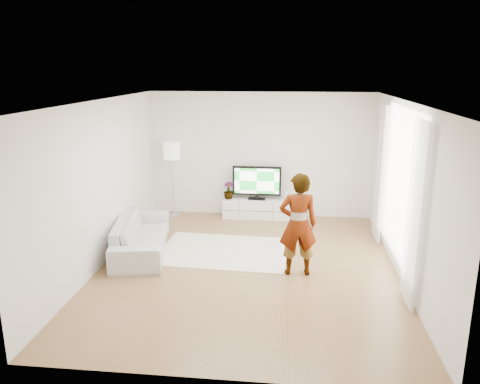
# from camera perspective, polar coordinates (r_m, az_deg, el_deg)

# --- Properties ---
(floor) EXTENTS (6.00, 6.00, 0.00)m
(floor) POSITION_cam_1_polar(r_m,az_deg,el_deg) (8.11, 0.94, -9.16)
(floor) COLOR #A07248
(floor) RESTS_ON ground
(ceiling) EXTENTS (6.00, 6.00, 0.00)m
(ceiling) POSITION_cam_1_polar(r_m,az_deg,el_deg) (7.42, 1.04, 10.99)
(ceiling) COLOR white
(ceiling) RESTS_ON wall_back
(wall_left) EXTENTS (0.02, 6.00, 2.80)m
(wall_left) POSITION_cam_1_polar(r_m,az_deg,el_deg) (8.25, -16.57, 0.92)
(wall_left) COLOR silver
(wall_left) RESTS_ON floor
(wall_right) EXTENTS (0.02, 6.00, 2.80)m
(wall_right) POSITION_cam_1_polar(r_m,az_deg,el_deg) (7.83, 19.52, -0.06)
(wall_right) COLOR silver
(wall_right) RESTS_ON floor
(wall_back) EXTENTS (5.00, 0.02, 2.80)m
(wall_back) POSITION_cam_1_polar(r_m,az_deg,el_deg) (10.57, 2.49, 4.52)
(wall_back) COLOR silver
(wall_back) RESTS_ON floor
(wall_front) EXTENTS (5.00, 0.02, 2.80)m
(wall_front) POSITION_cam_1_polar(r_m,az_deg,el_deg) (4.82, -2.34, -8.45)
(wall_front) COLOR silver
(wall_front) RESTS_ON floor
(window) EXTENTS (0.01, 2.60, 2.50)m
(window) POSITION_cam_1_polar(r_m,az_deg,el_deg) (8.10, 18.95, 0.83)
(window) COLOR white
(window) RESTS_ON wall_right
(curtain_near) EXTENTS (0.04, 0.70, 2.60)m
(curtain_near) POSITION_cam_1_polar(r_m,az_deg,el_deg) (6.89, 20.49, -2.59)
(curtain_near) COLOR white
(curtain_near) RESTS_ON floor
(curtain_far) EXTENTS (0.04, 0.70, 2.60)m
(curtain_far) POSITION_cam_1_polar(r_m,az_deg,el_deg) (9.34, 16.75, 2.19)
(curtain_far) COLOR white
(curtain_far) RESTS_ON floor
(media_console) EXTENTS (1.50, 0.43, 0.42)m
(media_console) POSITION_cam_1_polar(r_m,az_deg,el_deg) (10.63, 2.02, -2.02)
(media_console) COLOR silver
(media_console) RESTS_ON floor
(television) EXTENTS (1.09, 0.21, 0.76)m
(television) POSITION_cam_1_polar(r_m,az_deg,el_deg) (10.49, 2.06, 1.29)
(television) COLOR black
(television) RESTS_ON media_console
(game_console) EXTENTS (0.09, 0.17, 0.22)m
(game_console) POSITION_cam_1_polar(r_m,az_deg,el_deg) (10.51, 5.62, -0.44)
(game_console) COLOR white
(game_console) RESTS_ON media_console
(potted_plant) EXTENTS (0.26, 0.26, 0.39)m
(potted_plant) POSITION_cam_1_polar(r_m,az_deg,el_deg) (10.58, -1.41, 0.20)
(potted_plant) COLOR #3F7238
(potted_plant) RESTS_ON media_console
(rug) EXTENTS (2.43, 1.80, 0.01)m
(rug) POSITION_cam_1_polar(r_m,az_deg,el_deg) (8.78, -1.97, -7.19)
(rug) COLOR silver
(rug) RESTS_ON floor
(player) EXTENTS (0.67, 0.48, 1.70)m
(player) POSITION_cam_1_polar(r_m,az_deg,el_deg) (7.61, 7.08, -3.94)
(player) COLOR #334772
(player) RESTS_ON rug
(sofa) EXTENTS (1.28, 2.34, 0.65)m
(sofa) POSITION_cam_1_polar(r_m,az_deg,el_deg) (8.84, -11.94, -5.14)
(sofa) COLOR #AEAEA9
(sofa) RESTS_ON floor
(floor_lamp) EXTENTS (0.38, 0.38, 1.70)m
(floor_lamp) POSITION_cam_1_polar(r_m,az_deg,el_deg) (10.58, -8.32, 4.59)
(floor_lamp) COLOR silver
(floor_lamp) RESTS_ON floor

